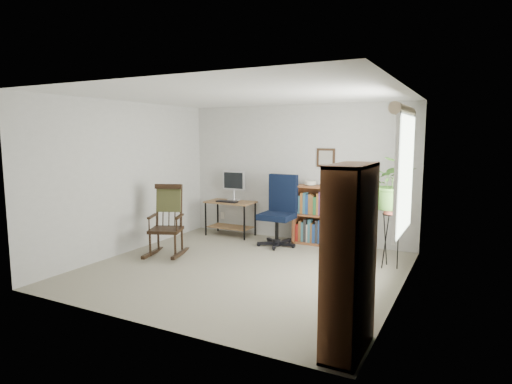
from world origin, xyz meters
The scene contains 18 objects.
floor centered at (0.00, 0.00, 0.00)m, with size 4.20×4.00×0.00m, color gray.
ceiling centered at (0.00, 0.00, 2.40)m, with size 4.20×4.00×0.00m, color white.
wall_back centered at (0.00, 2.00, 1.20)m, with size 4.20×0.00×2.40m, color beige.
wall_front centered at (0.00, -2.00, 1.20)m, with size 4.20×0.00×2.40m, color beige.
wall_left centered at (-2.10, 0.00, 1.20)m, with size 0.00×4.00×2.40m, color beige.
wall_right centered at (2.10, 0.00, 1.20)m, with size 0.00×4.00×2.40m, color beige.
window centered at (2.06, 0.30, 1.40)m, with size 0.12×1.20×1.50m, color silver, non-canonical shape.
desk centered at (-1.21, 1.70, 0.32)m, with size 0.90×0.50×0.65m, color olive, non-canonical shape.
monitor centered at (-1.21, 1.84, 0.93)m, with size 0.46×0.16×0.56m, color silver, non-canonical shape.
keyboard centered at (-1.21, 1.58, 0.66)m, with size 0.40×0.15×0.03m, color black.
office_chair centered at (-0.12, 1.39, 0.61)m, with size 0.67×0.67×1.23m, color black, non-canonical shape.
rocking_chair centered at (-1.41, 0.06, 0.56)m, with size 0.58×0.97×1.13m, color black, non-canonical shape.
low_bookshelf centered at (0.53, 1.82, 0.51)m, with size 0.96×0.32×1.02m, color brown, non-canonical shape.
tall_bookshelf centered at (1.92, -1.58, 0.82)m, with size 0.31×0.72×1.64m, color brown, non-canonical shape.
plant_stand centered at (1.80, 1.04, 0.45)m, with size 0.25×0.25×0.90m, color black, non-canonical shape.
spider_plant centered at (1.80, 1.04, 1.57)m, with size 1.69×1.88×1.46m, color #345F21.
potted_plant_small centered at (0.81, 1.83, 1.07)m, with size 0.13×0.24×0.11m, color #345F21.
framed_picture centered at (0.53, 1.97, 1.49)m, with size 0.32×0.04×0.32m, color black, non-canonical shape.
Camera 1 is at (2.83, -5.08, 1.87)m, focal length 30.00 mm.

